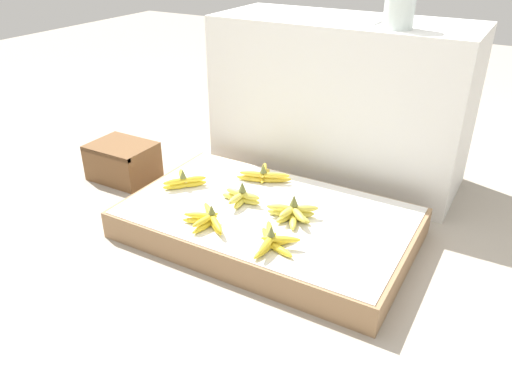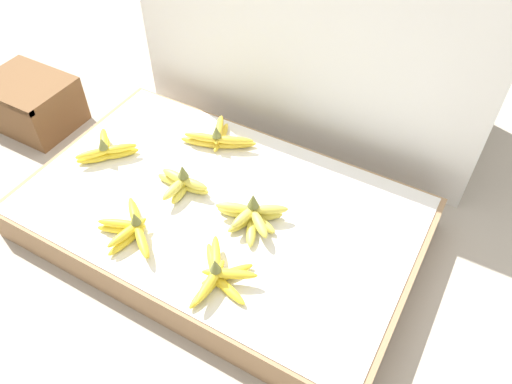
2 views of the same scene
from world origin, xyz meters
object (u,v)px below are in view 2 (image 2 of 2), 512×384
at_px(banana_bunch_front_midright, 218,275).
at_px(banana_bunch_front_midleft, 131,229).
at_px(banana_bunch_back_midleft, 219,138).
at_px(banana_bunch_middle_midright, 251,217).
at_px(wooden_crate, 31,103).
at_px(banana_bunch_middle_midleft, 182,183).
at_px(banana_bunch_middle_left, 106,149).

bearing_deg(banana_bunch_front_midright, banana_bunch_front_midleft, 178.46).
bearing_deg(banana_bunch_back_midleft, banana_bunch_middle_midright, -42.57).
relative_size(wooden_crate, banana_bunch_front_midleft, 1.47).
bearing_deg(banana_bunch_middle_midleft, banana_bunch_back_midleft, 94.38).
bearing_deg(wooden_crate, banana_bunch_front_midright, -17.58).
bearing_deg(banana_bunch_front_midright, banana_bunch_middle_midright, 96.02).
relative_size(banana_bunch_front_midleft, banana_bunch_front_midright, 1.00).
bearing_deg(banana_bunch_front_midleft, banana_bunch_back_midleft, 89.43).
distance_m(banana_bunch_middle_midleft, banana_bunch_back_midleft, 0.25).
bearing_deg(wooden_crate, banana_bunch_back_midleft, 8.95).
distance_m(banana_bunch_middle_left, banana_bunch_middle_midright, 0.60).
height_order(banana_bunch_front_midleft, banana_bunch_middle_left, banana_bunch_middle_left).
height_order(banana_bunch_front_midright, banana_bunch_middle_midleft, banana_bunch_middle_midleft).
relative_size(wooden_crate, banana_bunch_back_midleft, 1.30).
bearing_deg(banana_bunch_back_midleft, banana_bunch_middle_midleft, -85.62).
bearing_deg(banana_bunch_middle_midright, banana_bunch_middle_midleft, 177.80).
xyz_separation_m(wooden_crate, banana_bunch_front_midright, (1.14, -0.36, 0.06)).
height_order(banana_bunch_front_midright, banana_bunch_middle_midright, banana_bunch_middle_midright).
relative_size(banana_bunch_front_midleft, banana_bunch_middle_left, 1.25).
bearing_deg(banana_bunch_front_midright, wooden_crate, 162.42).
bearing_deg(banana_bunch_middle_midright, banana_bunch_middle_left, 178.27).
relative_size(banana_bunch_middle_midleft, banana_bunch_back_midleft, 0.76).
height_order(banana_bunch_middle_midleft, banana_bunch_back_midleft, banana_bunch_middle_midleft).
distance_m(wooden_crate, banana_bunch_front_midleft, 0.89).
height_order(banana_bunch_middle_left, banana_bunch_back_midleft, banana_bunch_back_midleft).
distance_m(banana_bunch_middle_midleft, banana_bunch_middle_midright, 0.27).
distance_m(banana_bunch_middle_left, banana_bunch_back_midleft, 0.40).
height_order(banana_bunch_front_midleft, banana_bunch_middle_midleft, banana_bunch_middle_midleft).
xyz_separation_m(banana_bunch_front_midright, banana_bunch_middle_midleft, (-0.29, 0.24, 0.01)).
distance_m(banana_bunch_front_midleft, banana_bunch_back_midleft, 0.48).
distance_m(wooden_crate, banana_bunch_front_midright, 1.19).
bearing_deg(banana_bunch_back_midleft, wooden_crate, -171.05).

